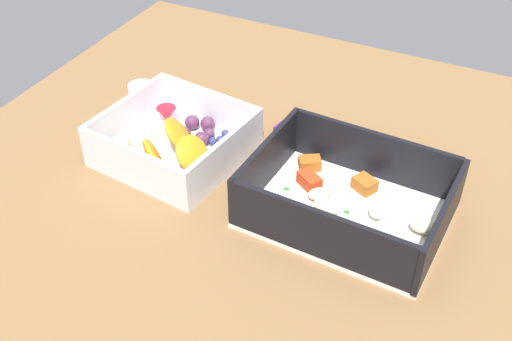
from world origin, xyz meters
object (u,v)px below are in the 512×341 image
object	(u,v)px
pasta_container	(347,201)
fruit_bowl	(174,142)
candy_bar	(302,137)
paper_cup_liner	(141,90)

from	to	relation	value
pasta_container	fruit_bowl	bearing A→B (deg)	-179.71
candy_bar	paper_cup_liner	distance (cm)	24.48
candy_bar	paper_cup_liner	world-z (taller)	paper_cup_liner
fruit_bowl	candy_bar	size ratio (longest dim) A/B	2.51
paper_cup_liner	candy_bar	bearing A→B (deg)	0.14
paper_cup_liner	fruit_bowl	bearing A→B (deg)	-40.16
pasta_container	fruit_bowl	size ratio (longest dim) A/B	1.24
fruit_bowl	candy_bar	bearing A→B (deg)	37.29
fruit_bowl	pasta_container	bearing A→B (deg)	-2.48
fruit_bowl	paper_cup_liner	distance (cm)	15.19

